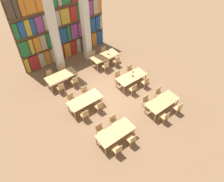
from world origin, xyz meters
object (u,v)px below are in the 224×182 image
at_px(reading_table_2, 85,101).
at_px(chair_19, 64,70).
at_px(chair_12, 133,89).
at_px(chair_18, 75,81).
at_px(chair_8, 85,114).
at_px(chair_10, 99,106).
at_px(reading_table_1, 162,102).
at_px(desk_lamp_0, 133,73).
at_px(chair_6, 178,108).
at_px(chair_20, 106,66).
at_px(chair_13, 118,77).
at_px(chair_15, 130,70).
at_px(chair_0, 117,150).
at_px(chair_1, 100,130).
at_px(chair_22, 116,61).
at_px(desk_lamp_1, 108,51).
at_px(chair_21, 94,56).
at_px(reading_table_3, 132,77).
at_px(reading_table_0, 116,133).
at_px(chair_17, 50,76).
at_px(chair_16, 61,88).
at_px(chair_7, 159,93).
at_px(reading_table_5, 105,57).
at_px(chair_14, 145,82).
at_px(pillar_center, 85,23).
at_px(chair_11, 86,92).
at_px(chair_5, 147,101).
at_px(chair_9, 71,99).
at_px(chair_3, 114,121).
at_px(chair_2, 132,140).
at_px(chair_23, 104,52).
at_px(chair_4, 165,117).
at_px(reading_table_4, 61,76).

relative_size(reading_table_2, chair_19, 2.41).
xyz_separation_m(chair_12, chair_18, (-2.64, 2.97, 0.00)).
height_order(chair_8, chair_10, same).
xyz_separation_m(reading_table_1, desk_lamp_0, (0.11, 2.83, 0.37)).
xyz_separation_m(chair_6, chair_20, (-1.06, 5.86, 0.00)).
height_order(chair_13, desk_lamp_0, desk_lamp_0).
bearing_deg(chair_15, chair_0, 43.18).
relative_size(chair_12, chair_15, 1.00).
distance_m(chair_1, chair_22, 6.29).
xyz_separation_m(chair_8, desk_lamp_1, (4.44, 3.65, 0.56)).
height_order(chair_1, chair_21, same).
bearing_deg(chair_20, reading_table_3, -76.75).
bearing_deg(chair_0, reading_table_0, 57.85).
xyz_separation_m(desk_lamp_0, desk_lamp_1, (0.20, 3.02, 0.00)).
xyz_separation_m(desk_lamp_0, chair_17, (-4.28, 3.76, -0.56)).
distance_m(reading_table_2, chair_17, 3.68).
height_order(reading_table_3, chair_20, chair_20).
bearing_deg(chair_16, chair_22, 0.44).
xyz_separation_m(chair_20, chair_22, (1.00, 0.00, 0.00)).
distance_m(chair_7, reading_table_5, 5.14).
relative_size(chair_14, reading_table_5, 0.41).
distance_m(pillar_center, chair_11, 5.00).
xyz_separation_m(chair_7, chair_21, (-1.06, 5.86, 0.00)).
height_order(chair_0, chair_16, same).
bearing_deg(chair_1, reading_table_5, -128.51).
bearing_deg(chair_5, chair_13, -91.15).
xyz_separation_m(chair_0, chair_5, (3.51, 1.52, 0.00)).
bearing_deg(chair_9, chair_5, 140.48).
distance_m(chair_8, chair_10, 1.03).
relative_size(pillar_center, chair_3, 6.85).
bearing_deg(chair_2, chair_6, -0.18).
bearing_deg(reading_table_5, chair_14, -80.76).
distance_m(chair_9, chair_21, 4.66).
distance_m(reading_table_0, reading_table_3, 4.60).
bearing_deg(chair_8, chair_15, 16.68).
bearing_deg(reading_table_2, chair_2, -81.77).
distance_m(reading_table_0, chair_1, 0.92).
bearing_deg(reading_table_3, chair_20, 103.25).
relative_size(reading_table_5, chair_23, 2.41).
relative_size(chair_4, desk_lamp_1, 1.99).
bearing_deg(chair_18, chair_6, -57.63).
bearing_deg(reading_table_5, chair_12, -97.36).
xyz_separation_m(chair_4, chair_20, (0.06, 5.86, 0.00)).
height_order(chair_9, reading_table_5, chair_9).
bearing_deg(chair_3, reading_table_0, 57.37).
bearing_deg(pillar_center, chair_17, -169.51).
xyz_separation_m(reading_table_1, chair_13, (-0.49, 3.62, -0.20)).
bearing_deg(reading_table_4, desk_lamp_0, -38.26).
relative_size(chair_15, chair_16, 1.00).
relative_size(chair_3, chair_19, 1.00).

